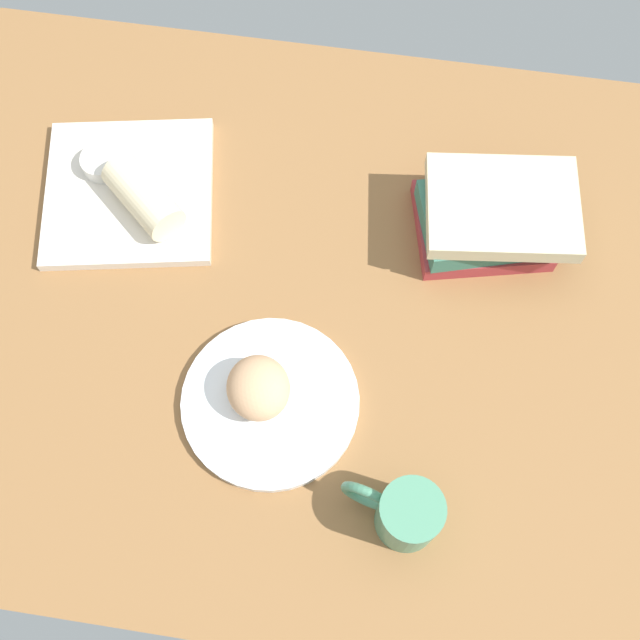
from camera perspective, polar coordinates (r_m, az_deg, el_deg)
dining_table at (r=112.99cm, az=-2.46°, el=1.02°), size 110.00×90.00×4.00cm
round_plate at (r=105.38cm, az=-3.56°, el=-5.87°), size 23.37×23.37×1.40cm
scone_pastry at (r=102.05cm, az=-4.42°, el=-4.85°), size 10.76×11.11×6.24cm
square_plate at (r=121.52cm, az=-13.45°, el=8.86°), size 28.14×28.14×1.60cm
sauce_cup at (r=122.74cm, az=-15.31°, el=10.80°), size 5.89×5.89×2.41cm
breakfast_wrap at (r=116.24cm, az=-12.47°, el=8.57°), size 13.11×12.58×5.73cm
book_stack at (r=114.34cm, az=12.22°, el=7.21°), size 23.39×18.76×8.93cm
coffee_mug at (r=98.40cm, az=6.12°, el=-13.55°), size 12.56×7.77×9.32cm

